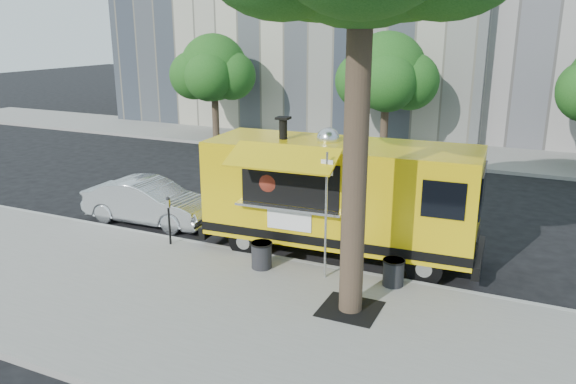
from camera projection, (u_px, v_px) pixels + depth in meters
name	position (u px, v px, depth m)	size (l,w,h in m)	color
ground	(292.00, 249.00, 15.21)	(120.00, 120.00, 0.00)	black
sidewalk	(213.00, 312.00, 11.70)	(60.00, 6.00, 0.15)	gray
curb	(277.00, 259.00, 14.37)	(60.00, 0.14, 0.16)	#999993
far_sidewalk	(408.00, 151.00, 26.94)	(60.00, 5.00, 0.15)	gray
tree_well	(350.00, 309.00, 11.68)	(1.20, 1.20, 0.02)	black
far_tree_a	(214.00, 68.00, 28.87)	(3.42, 3.42, 5.36)	#33261C
far_tree_b	(387.00, 72.00, 25.59)	(3.60, 3.60, 5.50)	#33261C
sign_post	(326.00, 208.00, 12.71)	(0.28, 0.06, 3.00)	silver
parking_meter	(169.00, 215.00, 14.96)	(0.11, 0.11, 1.33)	black
food_truck	(339.00, 194.00, 14.38)	(7.29, 3.62, 3.55)	yellow
sedan	(149.00, 202.00, 17.10)	(1.43, 4.12, 1.36)	silver
trash_bin_left	(393.00, 272.00, 12.69)	(0.51, 0.51, 0.62)	black
trash_bin_right	(262.00, 254.00, 13.61)	(0.54, 0.54, 0.65)	black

